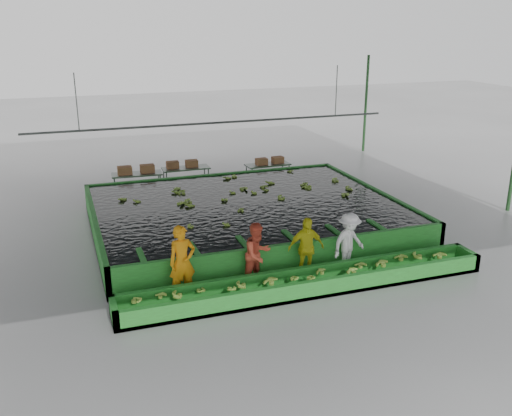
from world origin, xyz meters
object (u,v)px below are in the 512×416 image
object	(u,v)px
worker_d	(349,243)
box_stack_mid	(182,167)
packing_table_left	(137,184)
box_stack_right	(270,164)
box_stack_left	(136,173)
packing_table_right	(268,174)
flotation_tank	(246,215)
sorting_trough	(309,282)
worker_b	(257,255)
worker_c	(306,248)
worker_a	(182,262)
packing_table_mid	(186,178)

from	to	relation	value
worker_d	box_stack_mid	xyz separation A→B (m)	(-2.56, 9.73, 0.04)
packing_table_left	box_stack_right	xyz separation A→B (m)	(5.61, -0.13, 0.42)
box_stack_right	box_stack_left	bearing A→B (deg)	178.55
packing_table_right	box_stack_mid	distance (m)	3.66
box_stack_left	box_stack_right	distance (m)	5.63
box_stack_right	flotation_tank	bearing A→B (deg)	-118.78
sorting_trough	box_stack_left	world-z (taller)	box_stack_left
worker_b	packing_table_right	xyz separation A→B (m)	(3.72, 9.19, -0.44)
worker_b	worker_d	bearing A→B (deg)	-22.28
sorting_trough	packing_table_left	distance (m)	10.55
worker_c	worker_d	bearing A→B (deg)	3.66
sorting_trough	worker_c	xyz separation A→B (m)	(0.27, 0.80, 0.62)
box_stack_left	worker_d	bearing A→B (deg)	-64.29
worker_b	worker_d	world-z (taller)	worker_b
worker_c	worker_d	xyz separation A→B (m)	(1.30, 0.00, -0.02)
flotation_tank	worker_b	world-z (taller)	worker_b
worker_b	box_stack_left	size ratio (longest dim) A/B	1.21
box_stack_right	worker_a	bearing A→B (deg)	-122.27
worker_a	worker_d	distance (m)	4.68
worker_c	box_stack_mid	xyz separation A→B (m)	(-1.26, 9.73, 0.02)
sorting_trough	worker_d	xyz separation A→B (m)	(1.57, 0.80, 0.60)
sorting_trough	box_stack_left	distance (m)	10.58
flotation_tank	worker_b	distance (m)	4.46
flotation_tank	worker_d	world-z (taller)	worker_d
box_stack_left	box_stack_right	size ratio (longest dim) A/B	1.16
worker_b	flotation_tank	bearing A→B (deg)	53.12
flotation_tank	worker_c	world-z (taller)	worker_c
sorting_trough	packing_table_mid	size ratio (longest dim) A/B	5.15
worker_b	worker_d	size ratio (longest dim) A/B	1.02
packing_table_left	packing_table_right	size ratio (longest dim) A/B	1.04
worker_a	box_stack_left	distance (m)	9.35
worker_b	box_stack_mid	distance (m)	9.73
box_stack_mid	box_stack_right	bearing A→B (deg)	-8.06
worker_c	box_stack_mid	distance (m)	9.81
worker_d	packing_table_left	world-z (taller)	worker_d
worker_b	worker_c	xyz separation A→B (m)	(1.39, 0.00, -0.00)
packing_table_left	packing_table_right	distance (m)	5.52
worker_a	packing_table_left	size ratio (longest dim) A/B	0.96
box_stack_right	packing_table_left	bearing A→B (deg)	178.68
box_stack_left	box_stack_mid	size ratio (longest dim) A/B	1.11
packing_table_left	box_stack_left	world-z (taller)	box_stack_left
worker_c	box_stack_right	world-z (taller)	worker_c
worker_c	box_stack_left	bearing A→B (deg)	112.56
worker_c	flotation_tank	bearing A→B (deg)	97.19
worker_a	worker_c	size ratio (longest dim) A/B	1.10
packing_table_right	box_stack_mid	xyz separation A→B (m)	(-3.59, 0.54, 0.45)
worker_b	worker_d	distance (m)	2.69
sorting_trough	box_stack_right	size ratio (longest dim) A/B	8.06
flotation_tank	worker_b	xyz separation A→B (m)	(-1.12, -4.30, 0.42)
box_stack_left	box_stack_mid	bearing A→B (deg)	11.03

